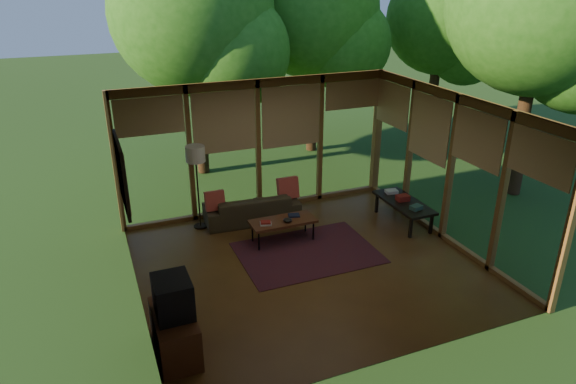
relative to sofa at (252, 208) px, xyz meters
name	(u,v)px	position (x,y,z in m)	size (l,w,h in m)	color
floor	(308,265)	(0.33, -2.00, -0.27)	(5.50, 5.50, 0.00)	brown
ceiling	(311,108)	(0.33, -2.00, 2.43)	(5.50, 5.50, 0.00)	silver
wall_left	(131,221)	(-2.42, -2.00, 1.08)	(0.04, 5.00, 2.70)	silver
wall_front	(397,269)	(0.33, -4.50, 1.08)	(5.50, 0.04, 2.70)	silver
window_wall_back	(258,147)	(0.33, 0.50, 1.08)	(5.50, 0.12, 2.70)	brown
window_wall_right	(451,169)	(3.08, -2.00, 1.08)	(0.12, 5.00, 2.70)	brown
exterior_lawn	(421,113)	(8.33, 6.00, -0.28)	(40.00, 40.00, 0.00)	#25491B
tree_nw	(192,13)	(-0.25, 3.13, 3.48)	(3.69, 3.69, 5.61)	#382414
tree_ne	(312,11)	(2.96, 3.75, 3.41)	(3.42, 3.42, 5.40)	#382414
tree_far	(441,19)	(6.75, 3.44, 3.11)	(3.03, 3.03, 4.91)	#382414
rug	(307,253)	(0.49, -1.61, -0.27)	(2.38, 1.69, 0.01)	maroon
sofa	(252,208)	(0.00, 0.00, 0.00)	(1.86, 0.73, 0.54)	#3E341F
pillow_left	(215,201)	(-0.75, -0.05, 0.29)	(0.37, 0.12, 0.37)	#9D140E
pillow_right	(288,188)	(0.75, -0.05, 0.32)	(0.42, 0.14, 0.42)	#9D140E
ct_book_lower	(266,224)	(-0.09, -1.08, 0.17)	(0.20, 0.15, 0.03)	beige
ct_book_upper	(266,222)	(-0.09, -1.08, 0.20)	(0.18, 0.13, 0.03)	maroon
ct_book_side	(294,215)	(0.51, -0.95, 0.17)	(0.20, 0.15, 0.03)	black
ct_bowl	(288,220)	(0.31, -1.13, 0.19)	(0.16, 0.16, 0.07)	black
media_cabinet	(175,333)	(-2.14, -3.33, 0.03)	(0.50, 1.00, 0.60)	#5D2F19
television	(173,297)	(-2.12, -3.33, 0.58)	(0.45, 0.55, 0.50)	black
console_book_a	(416,207)	(2.73, -1.61, 0.22)	(0.22, 0.16, 0.08)	#2F5346
console_book_b	(403,198)	(2.73, -1.16, 0.24)	(0.24, 0.17, 0.11)	maroon
console_book_c	(391,191)	(2.73, -0.76, 0.22)	(0.24, 0.17, 0.07)	beige
floor_lamp	(196,159)	(-1.03, 0.10, 1.13)	(0.36, 0.36, 1.65)	black
coffee_table	(283,222)	(0.26, -1.03, 0.12)	(1.20, 0.50, 0.43)	#5D2F19
side_console	(404,203)	(2.73, -1.21, 0.14)	(0.60, 1.40, 0.46)	black
wall_painting	(122,174)	(-2.38, -0.60, 1.28)	(0.06, 1.35, 1.15)	black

